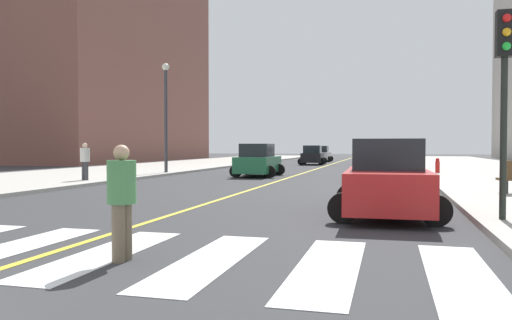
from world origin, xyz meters
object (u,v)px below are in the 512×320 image
object	(u,v)px
car_red_third	(387,180)
traffic_light_near_corner	(505,73)
pedestrian_crossing	(122,197)
street_lamp	(166,107)
car_green_fourth	(258,161)
car_gray_fifth	(389,155)
car_black_sixth	(313,156)
pedestrian_walking_west	(85,160)
fire_hydrant	(438,166)
car_silver_nearest	(381,163)
car_white_second	(321,154)

from	to	relation	value
car_red_third	traffic_light_near_corner	xyz separation A→B (m)	(2.45, -0.96, 2.45)
pedestrian_crossing	street_lamp	world-z (taller)	street_lamp
car_red_third	car_green_fourth	size ratio (longest dim) A/B	1.03
car_red_third	street_lamp	world-z (taller)	street_lamp
car_red_third	car_gray_fifth	world-z (taller)	car_red_third
car_red_third	car_black_sixth	distance (m)	34.84
pedestrian_walking_west	fire_hydrant	world-z (taller)	pedestrian_walking_west
car_green_fourth	car_black_sixth	bearing A→B (deg)	87.96
car_silver_nearest	car_gray_fifth	world-z (taller)	car_silver_nearest
car_white_second	street_lamp	xyz separation A→B (m)	(-5.87, -27.46, 3.28)
car_green_fourth	fire_hydrant	distance (m)	10.87
car_white_second	car_green_fourth	size ratio (longest dim) A/B	0.94
car_red_third	pedestrian_crossing	bearing A→B (deg)	55.91
car_red_third	car_gray_fifth	size ratio (longest dim) A/B	1.17
car_black_sixth	car_white_second	bearing A→B (deg)	89.61
car_white_second	fire_hydrant	size ratio (longest dim) A/B	4.47
car_gray_fifth	street_lamp	size ratio (longest dim) A/B	0.56
car_red_third	pedestrian_walking_west	distance (m)	15.87
car_white_second	fire_hydrant	xyz separation A→B (m)	(10.10, -23.72, -0.25)
pedestrian_crossing	street_lamp	bearing A→B (deg)	28.43
fire_hydrant	traffic_light_near_corner	bearing A→B (deg)	-91.17
car_gray_fifth	car_white_second	bearing A→B (deg)	19.52
street_lamp	car_red_third	bearing A→B (deg)	-49.46
car_black_sixth	pedestrian_crossing	world-z (taller)	car_black_sixth
fire_hydrant	car_white_second	bearing A→B (deg)	113.07
pedestrian_crossing	car_white_second	bearing A→B (deg)	9.04
pedestrian_walking_west	car_green_fourth	bearing A→B (deg)	-109.05
traffic_light_near_corner	fire_hydrant	distance (m)	20.24
traffic_light_near_corner	car_silver_nearest	bearing A→B (deg)	-78.60
street_lamp	fire_hydrant	bearing A→B (deg)	13.21
car_green_fourth	pedestrian_walking_west	distance (m)	9.75
car_gray_fifth	street_lamp	distance (m)	33.01
fire_hydrant	pedestrian_crossing	bearing A→B (deg)	-105.02
traffic_light_near_corner	street_lamp	world-z (taller)	street_lamp
car_white_second	car_silver_nearest	bearing A→B (deg)	-77.89
car_green_fourth	car_gray_fifth	distance (m)	31.17
car_black_sixth	pedestrian_crossing	bearing A→B (deg)	-88.31
pedestrian_walking_west	street_lamp	xyz separation A→B (m)	(0.66, 7.47, 2.99)
car_gray_fifth	street_lamp	world-z (taller)	street_lamp
pedestrian_crossing	pedestrian_walking_west	bearing A→B (deg)	40.47
car_silver_nearest	car_white_second	distance (m)	30.67
car_silver_nearest	car_gray_fifth	size ratio (longest dim) A/B	1.20
car_silver_nearest	car_white_second	world-z (taller)	car_silver_nearest
car_green_fourth	car_gray_fifth	size ratio (longest dim) A/B	1.14
car_white_second	fire_hydrant	distance (m)	25.78
car_red_third	traffic_light_near_corner	size ratio (longest dim) A/B	0.96
car_red_third	pedestrian_walking_west	size ratio (longest dim) A/B	2.49
car_green_fourth	fire_hydrant	bearing A→B (deg)	20.37
fire_hydrant	street_lamp	world-z (taller)	street_lamp
pedestrian_walking_west	street_lamp	distance (m)	8.07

